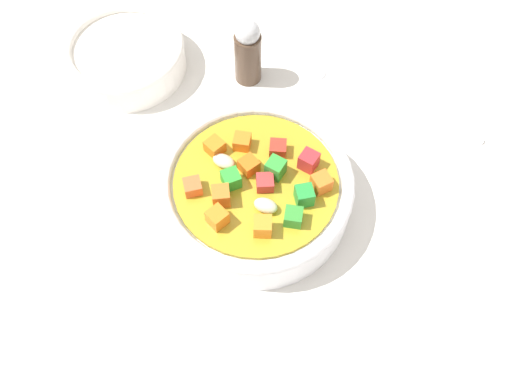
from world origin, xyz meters
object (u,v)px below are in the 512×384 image
Objects in this scene: soup_bowl_main at (256,190)px; pepper_shaker at (248,51)px; spoon at (366,91)px; side_bowl_small at (126,55)px.

pepper_shaker reaches higher than soup_bowl_main.
spoon is 24.98cm from side_bowl_small.
soup_bowl_main is 21.26cm from side_bowl_small.
soup_bowl_main is 0.83× the size of spoon.
pepper_shaker is at bearing -63.38° from side_bowl_small.
side_bowl_small reaches higher than spoon.
side_bowl_small is at bearing 21.35° from spoon.
soup_bowl_main is at bearing 78.49° from spoon.
soup_bowl_main is 15.28cm from pepper_shaker.
side_bowl_small is at bearing 71.55° from soup_bowl_main.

